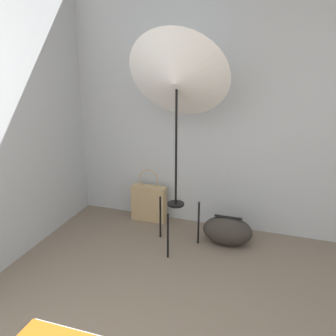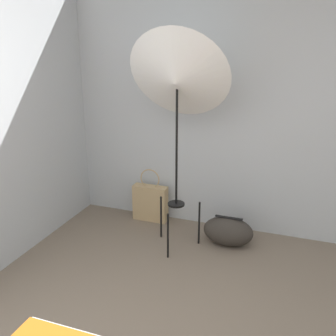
{
  "view_description": "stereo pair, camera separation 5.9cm",
  "coord_description": "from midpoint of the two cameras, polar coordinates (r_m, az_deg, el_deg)",
  "views": [
    {
      "loc": [
        0.64,
        -1.51,
        2.04
      ],
      "look_at": [
        -0.43,
        1.61,
        0.92
      ],
      "focal_mm": 42.0,
      "sensor_mm": 36.0,
      "label": 1
    },
    {
      "loc": [
        0.69,
        -1.49,
        2.04
      ],
      "look_at": [
        -0.43,
        1.61,
        0.92
      ],
      "focal_mm": 42.0,
      "sensor_mm": 36.0,
      "label": 2
    }
  ],
  "objects": [
    {
      "name": "wall_back",
      "position": [
        4.11,
        10.4,
        8.12
      ],
      "size": [
        8.0,
        0.05,
        2.6
      ],
      "color": "#B7BCC1",
      "rests_on": "ground_plane"
    },
    {
      "name": "photo_umbrella",
      "position": [
        3.56,
        1.82,
        12.57
      ],
      "size": [
        0.94,
        0.61,
        2.11
      ],
      "color": "black",
      "rests_on": "ground_plane"
    },
    {
      "name": "tote_bag",
      "position": [
        4.52,
        -2.21,
        -5.01
      ],
      "size": [
        0.4,
        0.13,
        0.62
      ],
      "color": "tan",
      "rests_on": "ground_plane"
    },
    {
      "name": "duffel_bag",
      "position": [
        4.08,
        9.14,
        -9.05
      ],
      "size": [
        0.51,
        0.3,
        0.3
      ],
      "color": "#332D28",
      "rests_on": "ground_plane"
    }
  ]
}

